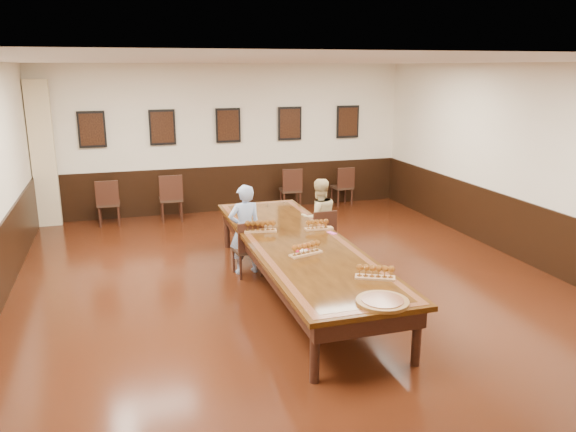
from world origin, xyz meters
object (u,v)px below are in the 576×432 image
object	(u,v)px
person_man	(245,229)
carved_platter	(382,302)
spare_chair_b	(171,197)
chair_woman	(321,234)
chair_man	(247,247)
spare_chair_c	(291,189)
spare_chair_a	(108,202)
conference_table	(298,251)
person_woman	(319,219)
spare_chair_d	(342,186)

from	to	relation	value
person_man	carved_platter	bearing A→B (deg)	96.07
spare_chair_b	chair_woman	bearing A→B (deg)	124.68
chair_man	spare_chair_c	size ratio (longest dim) A/B	0.93
chair_woman	chair_man	bearing A→B (deg)	13.06
spare_chair_a	carved_platter	xyz separation A→B (m)	(2.77, -6.77, 0.30)
conference_table	spare_chair_b	bearing A→B (deg)	106.83
chair_woman	spare_chair_c	xyz separation A→B (m)	(0.53, 3.40, 0.04)
chair_man	person_man	world-z (taller)	person_man
spare_chair_b	person_woman	xyz separation A→B (m)	(2.14, -3.11, 0.18)
chair_woman	carved_platter	size ratio (longest dim) A/B	1.53
chair_woman	spare_chair_a	distance (m)	4.70
spare_chair_c	carved_platter	world-z (taller)	spare_chair_c
person_man	person_woman	bearing A→B (deg)	-171.81
carved_platter	spare_chair_c	bearing A→B (deg)	80.60
spare_chair_c	carved_platter	size ratio (longest dim) A/B	1.68
conference_table	chair_woman	bearing A→B (deg)	57.43
chair_man	conference_table	bearing A→B (deg)	114.47
spare_chair_c	spare_chair_d	bearing A→B (deg)	-173.01
conference_table	person_woman	bearing A→B (deg)	59.35
spare_chair_d	person_woman	world-z (taller)	person_woman
spare_chair_c	spare_chair_b	bearing A→B (deg)	8.94
chair_man	carved_platter	bearing A→B (deg)	96.25
carved_platter	spare_chair_a	bearing A→B (deg)	112.27
person_woman	carved_platter	size ratio (longest dim) A/B	2.40
spare_chair_d	spare_chair_b	bearing A→B (deg)	0.19
person_man	spare_chair_d	bearing A→B (deg)	-136.89
spare_chair_a	person_man	size ratio (longest dim) A/B	0.67
chair_man	conference_table	world-z (taller)	chair_man
spare_chair_a	spare_chair_d	bearing A→B (deg)	-175.90
spare_chair_c	spare_chair_a	bearing A→B (deg)	6.87
chair_man	spare_chair_d	xyz separation A→B (m)	(3.13, 3.80, 0.01)
chair_man	chair_woman	xyz separation A→B (m)	(1.33, 0.36, -0.01)
carved_platter	spare_chair_b	bearing A→B (deg)	102.83
person_man	person_woman	world-z (taller)	person_man
chair_man	spare_chair_c	distance (m)	4.19
spare_chair_a	person_woman	distance (m)	4.64
person_woman	carved_platter	world-z (taller)	person_woman
spare_chair_b	carved_platter	bearing A→B (deg)	103.74
chair_woman	person_woman	size ratio (longest dim) A/B	0.64
spare_chair_d	chair_man	bearing A→B (deg)	47.23
person_woman	conference_table	xyz separation A→B (m)	(-0.79, -1.34, -0.07)
spare_chair_c	chair_woman	bearing A→B (deg)	85.97
spare_chair_d	person_woman	bearing A→B (deg)	58.48
spare_chair_c	conference_table	bearing A→B (deg)	78.89
spare_chair_a	spare_chair_b	bearing A→B (deg)	179.61
spare_chair_b	spare_chair_c	world-z (taller)	spare_chair_b
chair_man	spare_chair_c	world-z (taller)	spare_chair_c
person_woman	carved_platter	distance (m)	3.66
spare_chair_c	spare_chair_d	size ratio (longest dim) A/B	1.05
spare_chair_c	person_woman	bearing A→B (deg)	85.67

